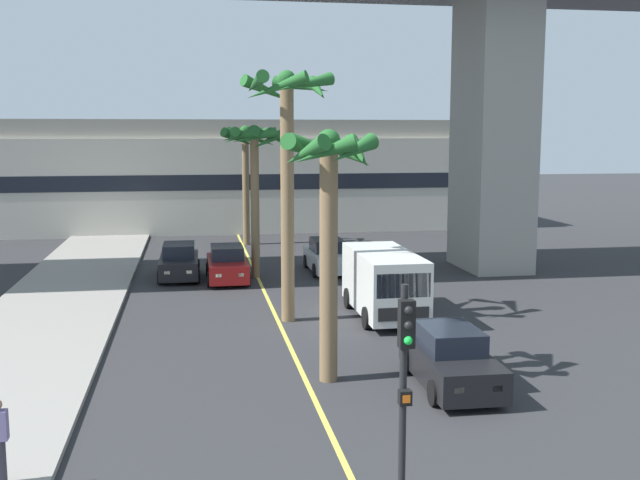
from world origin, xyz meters
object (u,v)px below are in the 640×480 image
palm_tree_farthest_median (245,152)px  palm_tree_mid_median (329,194)px  car_queue_third (450,360)px  traffic_light_median_near (404,377)px  car_queue_fourth (227,265)px  palm_tree_far_median (255,153)px  delivery_van (384,282)px  car_queue_front (327,257)px  palm_tree_near_median (287,134)px  car_queue_second (179,262)px

palm_tree_farthest_median → palm_tree_mid_median: bearing=-89.2°
car_queue_third → traffic_light_median_near: (-3.26, -6.97, 1.99)m
car_queue_fourth → palm_tree_farthest_median: size_ratio=0.59×
palm_tree_far_median → palm_tree_farthest_median: 10.35m
car_queue_third → delivery_van: 7.60m
car_queue_front → car_queue_third: size_ratio=1.00×
palm_tree_near_median → palm_tree_mid_median: (0.24, -6.58, -1.52)m
delivery_van → palm_tree_farthest_median: size_ratio=0.75×
car_queue_third → palm_tree_far_median: palm_tree_far_median is taller
delivery_van → traffic_light_median_near: 15.02m
car_queue_second → traffic_light_median_near: size_ratio=0.98×
traffic_light_median_near → car_queue_second: bearing=99.5°
car_queue_third → delivery_van: bearing=88.7°
car_queue_front → delivery_van: 9.16m
delivery_van → car_queue_fourth: bearing=124.1°
delivery_van → palm_tree_near_median: 6.25m
delivery_van → palm_tree_farthest_median: 19.43m
car_queue_fourth → traffic_light_median_near: traffic_light_median_near is taller
palm_tree_far_median → car_queue_second: bearing=172.8°
car_queue_front → palm_tree_farthest_median: (-3.15, 9.50, 4.73)m
car_queue_second → car_queue_fourth: 2.36m
car_queue_fourth → car_queue_second: bearing=153.9°
car_queue_front → car_queue_fourth: 5.01m
car_queue_front → delivery_van: bearing=-87.5°
car_queue_second → car_queue_fourth: bearing=-26.1°
car_queue_fourth → palm_tree_far_median: palm_tree_far_median is taller
car_queue_front → car_queue_fourth: (-4.80, -1.44, 0.00)m
palm_tree_near_median → palm_tree_far_median: palm_tree_near_median is taller
traffic_light_median_near → palm_tree_farthest_median: size_ratio=0.60×
car_queue_fourth → palm_tree_near_median: (1.77, -7.67, 5.79)m
delivery_van → palm_tree_near_median: (-3.43, 0.02, 5.23)m
car_queue_third → car_queue_front: bearing=90.8°
car_queue_fourth → traffic_light_median_near: (1.77, -22.25, 1.99)m
car_queue_third → palm_tree_farthest_median: (-3.38, 26.22, 4.73)m
palm_tree_mid_median → car_queue_fourth: bearing=98.0°
palm_tree_mid_median → palm_tree_far_median: (-0.68, 14.85, 0.65)m
car_queue_third → delivery_van: (0.17, 7.58, 0.57)m
car_queue_fourth → palm_tree_farthest_median: palm_tree_farthest_median is taller
car_queue_front → palm_tree_near_median: (-3.03, -9.11, 5.79)m
car_queue_fourth → palm_tree_far_median: bearing=24.4°
palm_tree_near_median → car_queue_third: bearing=-66.8°
palm_tree_mid_median → palm_tree_farthest_median: (-0.36, 25.20, 0.46)m
car_queue_second → car_queue_fourth: (2.12, -1.04, 0.00)m
delivery_van → traffic_light_median_near: traffic_light_median_near is taller
traffic_light_median_near → car_queue_third: bearing=64.9°
car_queue_fourth → palm_tree_farthest_median: bearing=81.4°
car_queue_second → traffic_light_median_near: 23.69m
car_queue_fourth → traffic_light_median_near: 22.40m
car_queue_third → palm_tree_far_median: (-3.70, 15.87, 4.92)m
car_queue_fourth → delivery_van: size_ratio=0.78×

